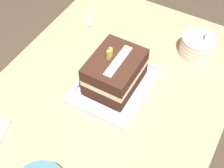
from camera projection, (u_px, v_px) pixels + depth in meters
dining_table at (109, 108)px, 1.19m from camera, size 1.09×0.80×0.72m
foil_tray at (115, 85)px, 1.12m from camera, size 0.30×0.24×0.02m
birthday_cake at (115, 72)px, 1.06m from camera, size 0.20×0.16×0.17m
bowl_stack at (197, 46)px, 1.20m from camera, size 0.13×0.13×0.12m
serving_spoon_near_tray at (90, 21)px, 1.34m from camera, size 0.14×0.09×0.01m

